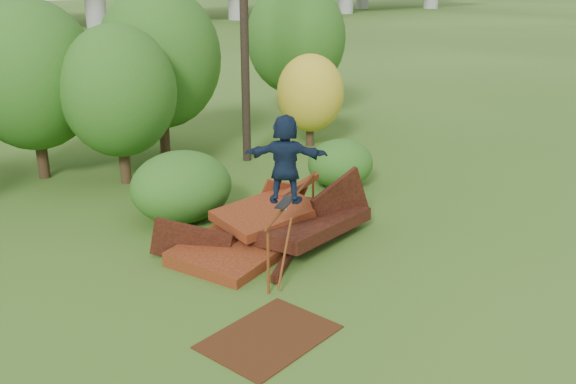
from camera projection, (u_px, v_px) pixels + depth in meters
ground at (374, 279)px, 13.77m from camera, size 240.00×240.00×0.00m
scrap_pile at (272, 229)px, 15.41m from camera, size 5.56×3.43×1.94m
grind_rail at (293, 210)px, 14.38m from camera, size 3.20×2.32×1.51m
skateboard at (285, 202)px, 13.72m from camera, size 0.82×0.68×0.09m
skater at (285, 159)px, 13.40m from camera, size 1.67×1.62×1.90m
flat_plate at (269, 337)px, 11.60m from camera, size 2.61×2.10×0.03m
tree_1 at (32, 75)px, 19.30m from camera, size 3.97×3.97×5.53m
tree_2 at (119, 91)px, 18.94m from camera, size 3.43×3.43×4.83m
tree_3 at (159, 58)px, 21.75m from camera, size 4.18×4.18×5.80m
tree_4 at (310, 93)px, 23.32m from camera, size 2.46×2.46×3.39m
tree_5 at (296, 38)px, 27.08m from camera, size 4.19×4.19×5.89m
shrub_left at (181, 187)px, 16.68m from camera, size 2.68×2.47×1.85m
shrub_right at (340, 163)px, 19.33m from camera, size 2.05×1.88×1.45m
utility_pole at (244, 16)px, 20.57m from camera, size 1.40×0.28×9.52m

